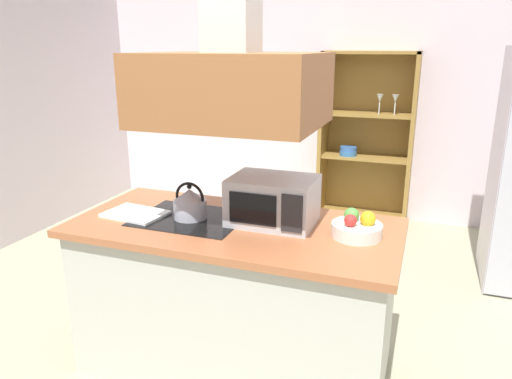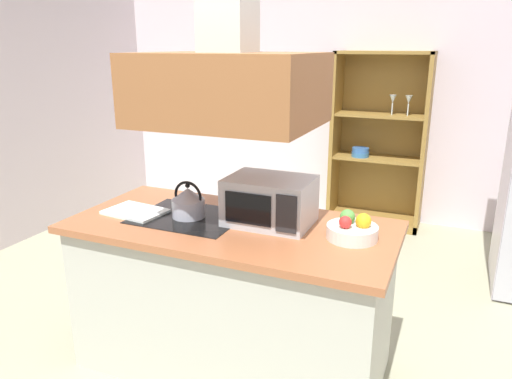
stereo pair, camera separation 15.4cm
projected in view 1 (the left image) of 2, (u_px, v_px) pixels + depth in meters
The scene contains 9 objects.
ground_plane at pixel (270, 369), 2.86m from camera, with size 7.80×7.80×0.00m, color #9D9D80.
wall_back at pixel (359, 93), 5.17m from camera, with size 6.00×0.12×2.70m, color silver.
kitchen_island at pixel (235, 296), 2.78m from camera, with size 1.80×0.86×0.90m.
range_hood at pixel (232, 66), 2.41m from camera, with size 0.90×0.70×1.25m.
dish_cabinet at pixel (366, 149), 5.08m from camera, with size 0.95×0.40×1.79m.
kettle at pixel (190, 203), 2.71m from camera, with size 0.19×0.19×0.21m.
cutting_board at pixel (135, 214), 2.78m from camera, with size 0.34×0.24×0.02m, color white.
microwave at pixel (273, 201), 2.63m from camera, with size 0.46×0.35×0.26m.
fruit_bowl at pixel (357, 228), 2.47m from camera, with size 0.26×0.26×0.14m.
Camera 1 is at (0.75, -2.31, 1.85)m, focal length 33.77 mm.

